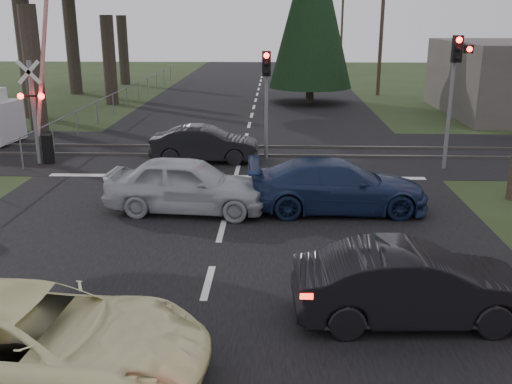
{
  "coord_description": "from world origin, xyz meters",
  "views": [
    {
      "loc": [
        1.39,
        -10.73,
        5.31
      ],
      "look_at": [
        0.92,
        2.25,
        1.3
      ],
      "focal_mm": 40.0,
      "sensor_mm": 36.0,
      "label": 1
    }
  ],
  "objects_px": {
    "dark_hatchback": "(413,285)",
    "silver_car": "(187,185)",
    "dark_car_far": "(205,144)",
    "cream_coupe": "(30,342)",
    "traffic_signal_right": "(455,77)",
    "traffic_signal_center": "(266,87)",
    "blue_sedan": "(337,186)",
    "crossing_signal": "(40,109)",
    "utility_pole_far": "(342,22)",
    "utility_pole_mid": "(382,25)"
  },
  "relations": [
    {
      "from": "dark_hatchback",
      "to": "silver_car",
      "type": "height_order",
      "value": "silver_car"
    },
    {
      "from": "dark_car_far",
      "to": "silver_car",
      "type": "bearing_deg",
      "value": -177.57
    },
    {
      "from": "dark_hatchback",
      "to": "cream_coupe",
      "type": "bearing_deg",
      "value": 106.21
    },
    {
      "from": "traffic_signal_right",
      "to": "dark_car_far",
      "type": "height_order",
      "value": "traffic_signal_right"
    },
    {
      "from": "traffic_signal_right",
      "to": "dark_car_far",
      "type": "bearing_deg",
      "value": 174.31
    },
    {
      "from": "traffic_signal_right",
      "to": "cream_coupe",
      "type": "relative_size",
      "value": 0.88
    },
    {
      "from": "traffic_signal_center",
      "to": "blue_sedan",
      "type": "relative_size",
      "value": 0.81
    },
    {
      "from": "crossing_signal",
      "to": "traffic_signal_right",
      "type": "relative_size",
      "value": 1.48
    },
    {
      "from": "crossing_signal",
      "to": "dark_hatchback",
      "type": "distance_m",
      "value": 15.83
    },
    {
      "from": "traffic_signal_center",
      "to": "blue_sedan",
      "type": "bearing_deg",
      "value": -70.17
    },
    {
      "from": "utility_pole_far",
      "to": "blue_sedan",
      "type": "xyz_separation_m",
      "value": [
        -5.37,
        -50.23,
        -3.99
      ]
    },
    {
      "from": "utility_pole_far",
      "to": "dark_car_far",
      "type": "distance_m",
      "value": 45.89
    },
    {
      "from": "cream_coupe",
      "to": "blue_sedan",
      "type": "relative_size",
      "value": 1.06
    },
    {
      "from": "utility_pole_far",
      "to": "blue_sedan",
      "type": "relative_size",
      "value": 1.78
    },
    {
      "from": "utility_pole_mid",
      "to": "blue_sedan",
      "type": "xyz_separation_m",
      "value": [
        -5.37,
        -25.23,
        -3.99
      ]
    },
    {
      "from": "silver_car",
      "to": "dark_car_far",
      "type": "height_order",
      "value": "silver_car"
    },
    {
      "from": "traffic_signal_center",
      "to": "silver_car",
      "type": "distance_m",
      "value": 6.78
    },
    {
      "from": "traffic_signal_right",
      "to": "dark_hatchback",
      "type": "bearing_deg",
      "value": -108.7
    },
    {
      "from": "utility_pole_mid",
      "to": "utility_pole_far",
      "type": "relative_size",
      "value": 1.0
    },
    {
      "from": "traffic_signal_right",
      "to": "dark_hatchback",
      "type": "distance_m",
      "value": 11.75
    },
    {
      "from": "crossing_signal",
      "to": "cream_coupe",
      "type": "distance_m",
      "value": 14.29
    },
    {
      "from": "utility_pole_mid",
      "to": "silver_car",
      "type": "height_order",
      "value": "utility_pole_mid"
    },
    {
      "from": "crossing_signal",
      "to": "blue_sedan",
      "type": "distance_m",
      "value": 11.63
    },
    {
      "from": "utility_pole_far",
      "to": "crossing_signal",
      "type": "bearing_deg",
      "value": -109.23
    },
    {
      "from": "silver_car",
      "to": "dark_car_far",
      "type": "distance_m",
      "value": 5.81
    },
    {
      "from": "cream_coupe",
      "to": "dark_hatchback",
      "type": "relative_size",
      "value": 1.24
    },
    {
      "from": "silver_car",
      "to": "blue_sedan",
      "type": "bearing_deg",
      "value": -81.8
    },
    {
      "from": "silver_car",
      "to": "blue_sedan",
      "type": "distance_m",
      "value": 4.23
    },
    {
      "from": "cream_coupe",
      "to": "utility_pole_mid",
      "type": "bearing_deg",
      "value": -14.09
    },
    {
      "from": "utility_pole_far",
      "to": "traffic_signal_right",
      "type": "bearing_deg",
      "value": -91.2
    },
    {
      "from": "crossing_signal",
      "to": "dark_car_far",
      "type": "distance_m",
      "value": 6.15
    },
    {
      "from": "dark_hatchback",
      "to": "utility_pole_far",
      "type": "bearing_deg",
      "value": -7.84
    },
    {
      "from": "crossing_signal",
      "to": "traffic_signal_center",
      "type": "xyz_separation_m",
      "value": [
        8.27,
        0.89,
        0.75
      ]
    },
    {
      "from": "silver_car",
      "to": "blue_sedan",
      "type": "height_order",
      "value": "silver_car"
    },
    {
      "from": "utility_pole_mid",
      "to": "silver_car",
      "type": "distance_m",
      "value": 27.48
    },
    {
      "from": "traffic_signal_right",
      "to": "silver_car",
      "type": "distance_m",
      "value": 10.26
    },
    {
      "from": "traffic_signal_right",
      "to": "dark_hatchback",
      "type": "relative_size",
      "value": 1.1
    },
    {
      "from": "crossing_signal",
      "to": "cream_coupe",
      "type": "bearing_deg",
      "value": -69.13
    },
    {
      "from": "utility_pole_mid",
      "to": "dark_car_far",
      "type": "bearing_deg",
      "value": -116.53
    },
    {
      "from": "utility_pole_far",
      "to": "utility_pole_mid",
      "type": "bearing_deg",
      "value": -90.0
    },
    {
      "from": "cream_coupe",
      "to": "dark_car_far",
      "type": "relative_size",
      "value": 1.32
    },
    {
      "from": "traffic_signal_right",
      "to": "utility_pole_far",
      "type": "height_order",
      "value": "utility_pole_far"
    },
    {
      "from": "traffic_signal_center",
      "to": "cream_coupe",
      "type": "bearing_deg",
      "value": -102.73
    },
    {
      "from": "utility_pole_mid",
      "to": "cream_coupe",
      "type": "distance_m",
      "value": 35.4
    },
    {
      "from": "traffic_signal_right",
      "to": "utility_pole_far",
      "type": "relative_size",
      "value": 0.52
    },
    {
      "from": "utility_pole_far",
      "to": "blue_sedan",
      "type": "distance_m",
      "value": 50.67
    },
    {
      "from": "utility_pole_far",
      "to": "silver_car",
      "type": "height_order",
      "value": "utility_pole_far"
    },
    {
      "from": "traffic_signal_center",
      "to": "dark_hatchback",
      "type": "height_order",
      "value": "traffic_signal_center"
    },
    {
      "from": "crossing_signal",
      "to": "blue_sedan",
      "type": "relative_size",
      "value": 1.38
    },
    {
      "from": "blue_sedan",
      "to": "traffic_signal_center",
      "type": "bearing_deg",
      "value": 17.79
    }
  ]
}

